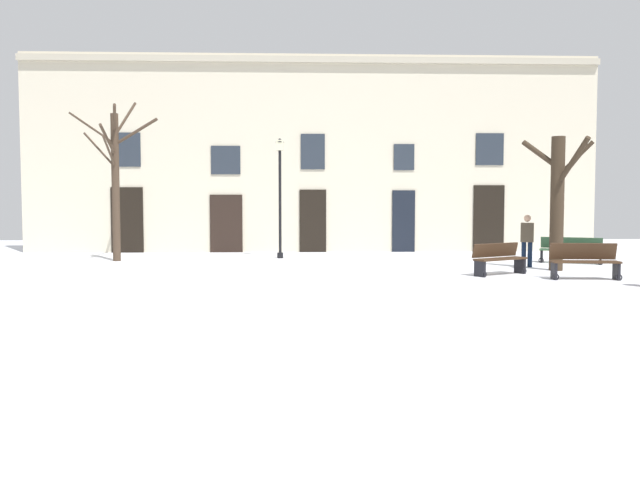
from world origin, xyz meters
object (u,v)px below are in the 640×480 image
(bench_near_center_tree, at_px, (499,258))
(tree_left_of_center, at_px, (116,176))
(tree_right_of_center, at_px, (558,197))
(bench_near_lamp, at_px, (571,250))
(person_by_shop_door, at_px, (527,238))
(streetlamp, at_px, (280,186))
(bench_back_to_back_right, at_px, (584,261))

(bench_near_center_tree, bearing_deg, tree_left_of_center, 129.00)
(tree_right_of_center, xyz_separation_m, bench_near_lamp, (1.37, 2.17, -1.68))
(tree_right_of_center, relative_size, person_by_shop_door, 2.42)
(streetlamp, relative_size, bench_near_lamp, 2.20)
(tree_right_of_center, distance_m, bench_near_lamp, 3.07)
(person_by_shop_door, bearing_deg, bench_near_lamp, 53.18)
(tree_right_of_center, relative_size, streetlamp, 0.91)
(bench_back_to_back_right, bearing_deg, streetlamp, 146.15)
(tree_right_of_center, bearing_deg, bench_near_lamp, 57.75)
(tree_left_of_center, distance_m, tree_right_of_center, 13.96)
(streetlamp, height_order, bench_back_to_back_right, streetlamp)
(bench_back_to_back_right, distance_m, bench_near_center_tree, 2.14)
(bench_near_lamp, bearing_deg, bench_near_center_tree, -109.87)
(person_by_shop_door, bearing_deg, bench_back_to_back_right, -62.44)
(tree_left_of_center, relative_size, bench_near_center_tree, 3.26)
(bench_near_lamp, relative_size, bench_near_center_tree, 1.14)
(tree_right_of_center, bearing_deg, person_by_shop_door, 115.85)
(tree_left_of_center, bearing_deg, bench_near_lamp, -4.94)
(bench_near_lamp, relative_size, person_by_shop_door, 1.21)
(tree_right_of_center, height_order, bench_back_to_back_right, tree_right_of_center)
(tree_left_of_center, height_order, tree_right_of_center, tree_left_of_center)
(bench_back_to_back_right, bearing_deg, bench_near_lamp, 75.81)
(bench_near_center_tree, distance_m, person_by_shop_door, 2.60)
(bench_back_to_back_right, relative_size, bench_near_center_tree, 1.03)
(tree_left_of_center, xyz_separation_m, bench_near_lamp, (14.88, -1.29, -2.39))
(bench_near_lamp, height_order, bench_near_center_tree, bench_near_center_tree)
(bench_near_center_tree, relative_size, person_by_shop_door, 1.06)
(streetlamp, relative_size, bench_near_center_tree, 2.52)
(tree_left_of_center, relative_size, streetlamp, 1.30)
(tree_left_of_center, bearing_deg, bench_near_center_tree, -21.36)
(tree_left_of_center, bearing_deg, bench_back_to_back_right, -22.65)
(bench_back_to_back_right, distance_m, person_by_shop_door, 3.18)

